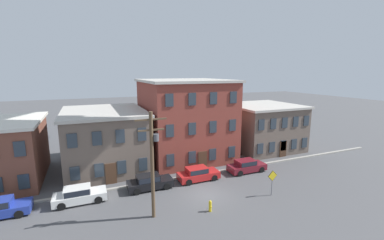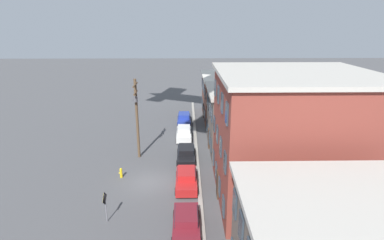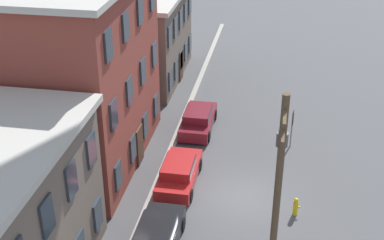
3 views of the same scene
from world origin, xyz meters
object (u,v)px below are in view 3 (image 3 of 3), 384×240
Objects in this scene: utility_pole at (278,183)px; fire_hydrant at (296,206)px; caution_sign at (293,122)px; car_red at (179,172)px; car_maroon at (198,119)px; car_black at (156,236)px.

utility_pole is 6.27m from fire_hydrant.
car_red is at bearing 130.67° from caution_sign.
utility_pole is at bearing 176.40° from caution_sign.
car_red reaches higher than fire_hydrant.
caution_sign is (4.96, -5.77, 0.88)m from car_red.
utility_pole is (-6.05, -5.08, 4.02)m from car_red.
utility_pole reaches higher than car_maroon.
car_maroon is 9.79m from fire_hydrant.
fire_hydrant is (-1.59, -6.09, -0.27)m from car_red.
car_black is 7.06m from fire_hydrant.
caution_sign reaches higher than car_black.
fire_hydrant is (-7.68, -6.08, -0.27)m from car_maroon.
utility_pole is at bearing -157.32° from car_maroon.
caution_sign is (-1.13, -5.77, 0.88)m from car_maroon.
car_red is 7.66m from caution_sign.
caution_sign is 2.55× the size of fire_hydrant.
fire_hydrant is at bearing -141.64° from car_maroon.
caution_sign is 0.29× the size of utility_pole.
fire_hydrant is at bearing -12.68° from utility_pole.
car_black is at bearing -179.61° from car_red.
car_red and car_maroon have the same top height.
car_maroon reaches higher than fire_hydrant.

